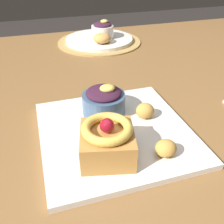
% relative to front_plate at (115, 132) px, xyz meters
% --- Properties ---
extents(dining_table, '(1.56, 1.08, 0.73)m').
position_rel_front_plate_xyz_m(dining_table, '(0.07, 0.19, -0.08)').
color(dining_table, brown).
rests_on(dining_table, ground_plane).
extents(woven_placemat, '(0.31, 0.31, 0.00)m').
position_rel_front_plate_xyz_m(woven_placemat, '(0.11, 0.55, -0.00)').
color(woven_placemat, '#AD894C').
rests_on(woven_placemat, dining_table).
extents(front_plate, '(0.28, 0.28, 0.01)m').
position_rel_front_plate_xyz_m(front_plate, '(0.00, 0.00, 0.00)').
color(front_plate, white).
rests_on(front_plate, dining_table).
extents(cake_slice, '(0.10, 0.11, 0.07)m').
position_rel_front_plate_xyz_m(cake_slice, '(-0.03, -0.06, 0.04)').
color(cake_slice, '#B77F3D').
rests_on(cake_slice, front_plate).
extents(berry_ramekin, '(0.09, 0.09, 0.07)m').
position_rel_front_plate_xyz_m(berry_ramekin, '(-0.00, 0.06, 0.03)').
color(berry_ramekin, '#3D5675').
rests_on(berry_ramekin, front_plate).
extents(fritter_front, '(0.04, 0.03, 0.03)m').
position_rel_front_plate_xyz_m(fritter_front, '(0.07, 0.02, 0.02)').
color(fritter_front, gold).
rests_on(fritter_front, front_plate).
extents(fritter_middle, '(0.04, 0.03, 0.03)m').
position_rel_front_plate_xyz_m(fritter_middle, '(0.06, -0.09, 0.02)').
color(fritter_middle, gold).
rests_on(fritter_middle, front_plate).
extents(back_plate, '(0.25, 0.25, 0.01)m').
position_rel_front_plate_xyz_m(back_plate, '(0.11, 0.55, 0.01)').
color(back_plate, white).
rests_on(back_plate, woven_placemat).
extents(back_ramekin, '(0.08, 0.08, 0.07)m').
position_rel_front_plate_xyz_m(back_ramekin, '(0.13, 0.55, 0.04)').
color(back_ramekin, white).
rests_on(back_ramekin, back_plate).
extents(back_pastry, '(0.06, 0.06, 0.03)m').
position_rel_front_plate_xyz_m(back_pastry, '(0.11, 0.49, 0.03)').
color(back_pastry, '#C68E47').
rests_on(back_pastry, back_plate).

